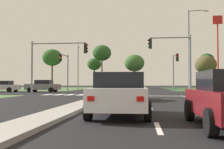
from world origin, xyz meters
TOP-DOWN VIEW (x-y plane):
  - ground_plane at (0.00, 30.00)m, footprint 200.00×200.00m
  - grass_verge_far_left at (-25.50, 54.50)m, footprint 35.00×35.00m
  - median_island_near at (0.00, 11.00)m, footprint 1.20×22.00m
  - median_island_far at (0.00, 55.00)m, footprint 1.20×36.00m
  - lane_dash_near at (3.50, 5.02)m, footprint 0.14×2.00m
  - lane_dash_second at (3.50, 11.02)m, footprint 0.14×2.00m
  - lane_dash_third at (3.50, 17.02)m, footprint 0.14×2.00m
  - lane_dash_fourth at (3.50, 23.02)m, footprint 0.14×2.00m
  - lane_dash_fifth at (3.50, 29.02)m, footprint 0.14×2.00m
  - edge_line_right at (6.85, 12.00)m, footprint 0.14×24.00m
  - stop_bar_near at (3.80, 23.00)m, footprint 6.40×0.50m
  - crosswalk_bar_near at (-6.40, 24.80)m, footprint 0.70×2.80m
  - crosswalk_bar_second at (-5.25, 24.80)m, footprint 0.70×2.80m
  - crosswalk_bar_third at (-4.10, 24.80)m, footprint 0.70×2.80m
  - crosswalk_bar_fourth at (-2.95, 24.80)m, footprint 0.70×2.80m
  - crosswalk_bar_fifth at (-1.80, 24.80)m, footprint 0.70×2.80m
  - car_white_second at (2.33, 7.48)m, footprint 2.08×4.19m
  - car_red_third at (2.19, 16.87)m, footprint 1.98×4.56m
  - car_silver_fourth at (-15.25, 32.33)m, footprint 4.23×2.04m
  - car_grey_fifth at (-9.65, 32.04)m, footprint 4.40×1.96m
  - traffic_signal_far_right at (7.60, 34.88)m, footprint 0.32×4.58m
  - traffic_signal_near_left at (-5.44, 23.40)m, footprint 5.70×0.32m
  - traffic_signal_near_right at (6.20, 23.40)m, footprint 3.99×0.32m
  - traffic_signal_far_left at (-7.60, 35.14)m, footprint 0.32×4.03m
  - street_lamp_second at (8.94, 30.74)m, footprint 2.38×0.53m
  - street_lamp_third at (-8.80, 48.21)m, footprint 0.79×2.34m
  - pedestrian_at_median at (-0.13, 38.89)m, footprint 0.34×0.34m
  - fastfood_pole_sign at (17.75, 51.49)m, footprint 1.80×0.40m
  - treeline_near at (-18.42, 61.85)m, footprint 4.77×4.77m
  - treeline_second at (-8.56, 64.84)m, footprint 3.54×3.54m
  - treeline_third at (-5.86, 59.51)m, footprint 4.30×4.30m
  - treeline_fourth at (1.49, 64.56)m, footprint 4.89×4.89m
  - treeline_fifth at (18.38, 63.03)m, footprint 3.38×3.38m
  - treeline_seventh at (17.65, 60.99)m, footprint 4.84×4.84m

SIDE VIEW (x-z plane):
  - ground_plane at x=0.00m, z-range 0.00..0.00m
  - grass_verge_far_left at x=-25.50m, z-range 0.00..0.01m
  - lane_dash_near at x=3.50m, z-range 0.00..0.01m
  - lane_dash_second at x=3.50m, z-range 0.00..0.01m
  - lane_dash_third at x=3.50m, z-range 0.00..0.01m
  - lane_dash_fourth at x=3.50m, z-range 0.00..0.01m
  - lane_dash_fifth at x=3.50m, z-range 0.00..0.01m
  - edge_line_right at x=6.85m, z-range 0.00..0.01m
  - stop_bar_near at x=3.80m, z-range 0.00..0.01m
  - crosswalk_bar_near at x=-6.40m, z-range 0.00..0.01m
  - crosswalk_bar_second at x=-5.25m, z-range 0.00..0.01m
  - crosswalk_bar_third at x=-4.10m, z-range 0.00..0.01m
  - crosswalk_bar_fourth at x=-2.95m, z-range 0.00..0.01m
  - crosswalk_bar_fifth at x=-1.80m, z-range 0.00..0.01m
  - median_island_near at x=0.00m, z-range 0.00..0.14m
  - median_island_far at x=0.00m, z-range 0.00..0.14m
  - car_red_third at x=2.19m, z-range 0.02..1.49m
  - car_silver_fourth at x=-15.25m, z-range 0.02..1.52m
  - car_white_second at x=2.33m, z-range 0.02..1.56m
  - car_grey_fifth at x=-9.65m, z-range 0.01..1.61m
  - pedestrian_at_median at x=-0.13m, z-range 0.34..2.14m
  - traffic_signal_far_right at x=7.60m, z-range 0.99..6.17m
  - traffic_signal_far_left at x=-7.60m, z-range 0.98..6.32m
  - traffic_signal_near_left at x=-5.44m, z-range 1.08..6.39m
  - traffic_signal_near_right at x=6.20m, z-range 1.03..6.71m
  - street_lamp_third at x=-8.80m, z-range 0.55..8.96m
  - treeline_seventh at x=17.65m, z-range 1.64..9.07m
  - street_lamp_second at x=8.94m, z-range 0.55..10.45m
  - treeline_second at x=-8.56m, z-range 2.16..9.60m
  - treeline_fourth at x=1.49m, z-range 1.99..10.20m
  - treeline_fifth at x=18.38m, z-range 2.57..10.68m
  - treeline_near at x=-18.42m, z-range 2.65..12.10m
  - treeline_third at x=-5.86m, z-range 3.11..13.08m
  - fastfood_pole_sign at x=17.75m, z-range 3.03..17.19m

